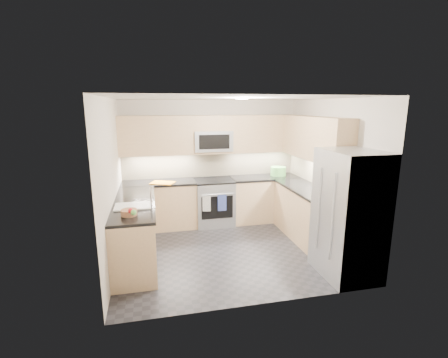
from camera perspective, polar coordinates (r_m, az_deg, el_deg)
floor at (r=5.63m, az=0.80°, el=-12.27°), size 3.60×3.20×0.00m
ceiling at (r=5.11m, az=0.89°, el=14.07°), size 3.60×3.20×0.02m
wall_back at (r=6.77m, az=-2.33°, el=3.10°), size 3.60×0.02×2.50m
wall_front at (r=3.74m, az=6.60°, el=-4.92°), size 3.60×0.02×2.50m
wall_left at (r=5.12m, az=-19.13°, el=-0.72°), size 0.02×3.20×2.50m
wall_right at (r=5.91m, az=18.08°, el=1.06°), size 0.02×3.20×2.50m
base_cab_back_left at (r=6.55m, az=-11.23°, el=-4.65°), size 1.42×0.60×0.90m
base_cab_back_right at (r=6.94m, az=7.09°, el=-3.52°), size 1.42×0.60×0.90m
base_cab_right at (r=6.09m, az=14.41°, el=-6.15°), size 0.60×1.70×0.90m
base_cab_peninsula at (r=5.33m, az=-15.26°, el=-8.96°), size 0.60×2.00×0.90m
countertop_back_left at (r=6.43m, az=-11.41°, el=-0.65°), size 1.42×0.63×0.04m
countertop_back_right at (r=6.82m, az=7.19°, el=0.27°), size 1.42×0.63×0.04m
countertop_right at (r=5.96m, az=14.65°, el=-1.87°), size 0.63×1.70×0.04m
countertop_peninsula at (r=5.18m, az=-15.56°, el=-4.12°), size 0.63×2.00×0.04m
upper_cab_back at (r=6.52m, az=-2.10°, el=7.84°), size 3.60×0.35×0.75m
upper_cab_right at (r=5.98m, az=15.67°, el=6.93°), size 0.35×1.95×0.75m
backsplash_back at (r=6.77m, az=-2.32°, el=2.63°), size 3.60×0.01×0.51m
backsplash_right at (r=6.30m, az=15.94°, el=1.39°), size 0.01×2.30×0.51m
gas_range at (r=6.64m, az=-1.76°, el=-4.14°), size 0.76×0.65×0.91m
range_cooktop at (r=6.52m, az=-1.79°, el=-0.27°), size 0.76×0.65×0.03m
oven_door_glass at (r=6.33m, az=-1.19°, el=-5.03°), size 0.62×0.02×0.45m
oven_handle at (r=6.23m, az=-1.16°, el=-2.72°), size 0.60×0.02×0.02m
microwave at (r=6.51m, az=-2.05°, el=6.72°), size 0.76×0.40×0.40m
microwave_door at (r=6.31m, az=-1.70°, el=6.53°), size 0.60×0.01×0.28m
refrigerator at (r=4.87m, az=21.10°, el=-5.84°), size 0.70×0.90×1.80m
fridge_handle_left at (r=4.52m, az=18.47°, el=-6.40°), size 0.02×0.02×1.20m
fridge_handle_right at (r=4.81m, az=16.28°, el=-5.08°), size 0.02×0.02×1.20m
sink_basin at (r=4.95m, az=-15.66°, el=-5.38°), size 0.52×0.38×0.16m
faucet at (r=4.89m, az=-12.76°, el=-3.02°), size 0.03×0.03×0.28m
utensil_bowl at (r=6.95m, az=9.51°, el=1.37°), size 0.41×0.41×0.18m
cutting_board at (r=6.30m, az=-10.75°, el=-0.65°), size 0.52×0.46×0.01m
fruit_basket at (r=4.56m, az=-16.35°, el=-5.67°), size 0.28×0.28×0.08m
fruit_apple at (r=4.38m, az=-16.11°, el=-5.38°), size 0.07×0.07×0.07m
fruit_pear at (r=4.30m, az=-15.62°, el=-5.70°), size 0.07×0.07×0.07m
dish_towel_check at (r=6.22m, az=-3.08°, el=-4.39°), size 0.16×0.05×0.29m
dish_towel_blue at (r=6.28m, az=-0.34°, el=-4.22°), size 0.17×0.02×0.32m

